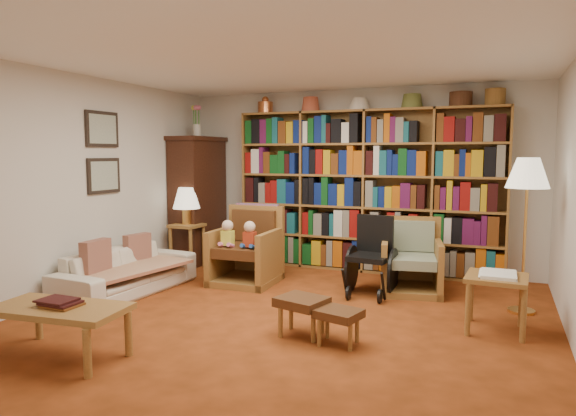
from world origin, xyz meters
The scene contains 22 objects.
floor centered at (0.00, 0.00, 0.00)m, with size 5.00×5.00×0.00m, color #963E17.
ceiling centered at (0.00, 0.00, 2.50)m, with size 5.00×5.00×0.00m, color white.
wall_back centered at (0.00, 2.50, 1.25)m, with size 5.00×5.00×0.00m, color silver.
wall_front centered at (0.00, -2.50, 1.25)m, with size 5.00×5.00×0.00m, color silver.
wall_left centered at (-2.50, 0.00, 1.25)m, with size 5.00×5.00×0.00m, color silver.
bookshelf centered at (0.20, 2.33, 1.17)m, with size 3.60×0.30×2.42m.
curio_cabinet centered at (-2.25, 2.00, 0.95)m, with size 0.50×0.95×2.40m.
framed_pictures centered at (-2.48, 0.30, 1.62)m, with size 0.03×0.52×0.97m.
sofa centered at (-2.05, 0.15, 0.26)m, with size 0.69×1.75×0.51m, color beige.
sofa_throw centered at (-2.00, 0.15, 0.30)m, with size 0.72×1.34×0.04m, color beige.
cushion_left centered at (-2.18, 0.50, 0.45)m, with size 0.11×0.35×0.35m, color maroon.
cushion_right centered at (-2.18, -0.20, 0.45)m, with size 0.12×0.38×0.38m, color maroon.
side_table_lamp centered at (-2.15, 1.53, 0.46)m, with size 0.42×0.42×0.63m.
table_lamp centered at (-2.15, 1.53, 0.98)m, with size 0.38×0.38×0.52m.
armchair_leather centered at (-1.00, 1.19, 0.39)m, with size 0.79×0.84×0.96m.
armchair_sage centered at (0.98, 1.53, 0.33)m, with size 0.82×0.83×0.86m.
wheelchair centered at (0.57, 1.22, 0.41)m, with size 0.52×0.72×0.90m.
floor_lamp centered at (2.15, 1.10, 1.36)m, with size 0.42×0.42×1.57m.
side_table_papers centered at (1.91, 0.40, 0.44)m, with size 0.55×0.55×0.54m.
footstool_a centered at (0.32, -0.38, 0.28)m, with size 0.48×0.44×0.35m.
footstool_b centered at (0.69, -0.47, 0.25)m, with size 0.42×0.38×0.30m.
coffee_table centered at (-1.27, -1.57, 0.36)m, with size 1.12×0.65×0.47m.
Camera 1 is at (1.91, -4.51, 1.61)m, focal length 32.00 mm.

